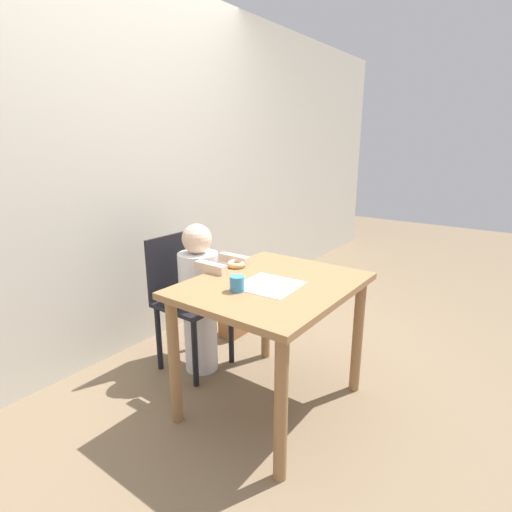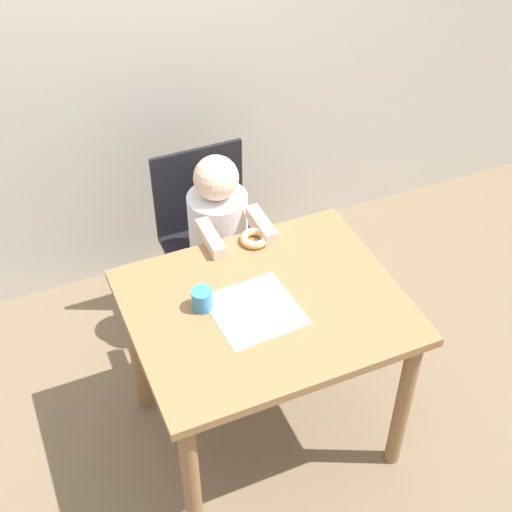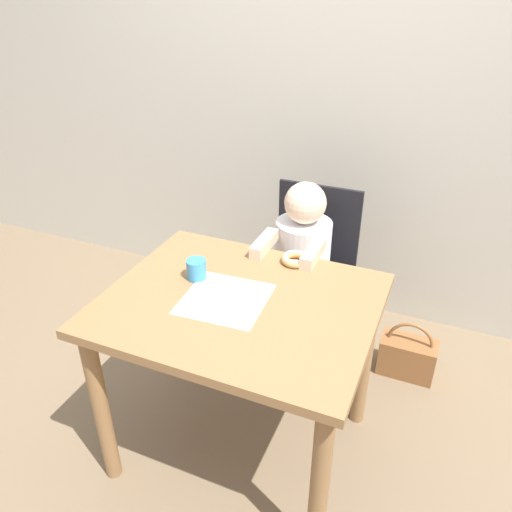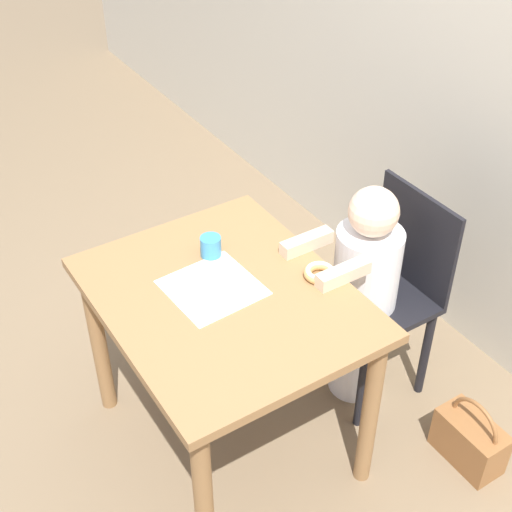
# 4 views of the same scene
# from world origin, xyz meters

# --- Properties ---
(ground_plane) EXTENTS (12.00, 12.00, 0.00)m
(ground_plane) POSITION_xyz_m (0.00, 0.00, 0.00)
(ground_plane) COLOR #7A664C
(wall_back) EXTENTS (8.00, 0.05, 2.50)m
(wall_back) POSITION_xyz_m (0.00, 1.22, 1.25)
(wall_back) COLOR beige
(wall_back) RESTS_ON ground_plane
(dining_table) EXTENTS (0.95, 0.77, 0.74)m
(dining_table) POSITION_xyz_m (0.00, 0.00, 0.62)
(dining_table) COLOR olive
(dining_table) RESTS_ON ground_plane
(chair) EXTENTS (0.41, 0.39, 0.88)m
(chair) POSITION_xyz_m (0.04, 0.69, 0.47)
(chair) COLOR black
(chair) RESTS_ON ground_plane
(child_figure) EXTENTS (0.26, 0.43, 0.97)m
(child_figure) POSITION_xyz_m (0.04, 0.58, 0.49)
(child_figure) COLOR white
(child_figure) RESTS_ON ground_plane
(donut) EXTENTS (0.11, 0.11, 0.03)m
(donut) POSITION_xyz_m (0.09, 0.32, 0.76)
(donut) COLOR tan
(donut) RESTS_ON dining_table
(napkin) EXTENTS (0.30, 0.30, 0.00)m
(napkin) POSITION_xyz_m (-0.05, -0.02, 0.74)
(napkin) COLOR white
(napkin) RESTS_ON dining_table
(handbag) EXTENTS (0.27, 0.14, 0.30)m
(handbag) POSITION_xyz_m (0.57, 0.71, 0.11)
(handbag) COLOR brown
(handbag) RESTS_ON ground_plane
(cup) EXTENTS (0.07, 0.07, 0.08)m
(cup) POSITION_xyz_m (-0.21, 0.07, 0.78)
(cup) COLOR teal
(cup) RESTS_ON dining_table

